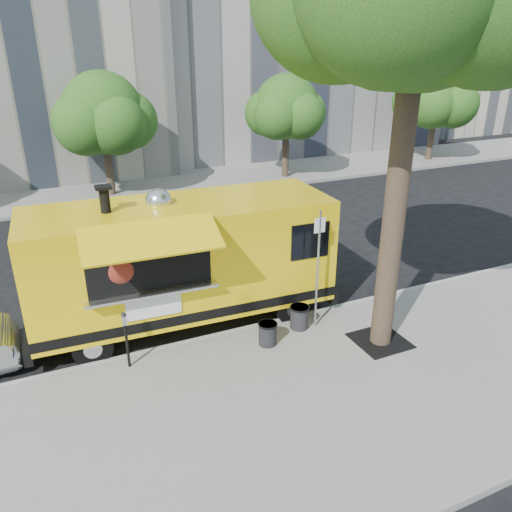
% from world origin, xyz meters
% --- Properties ---
extents(ground, '(120.00, 120.00, 0.00)m').
position_xyz_m(ground, '(0.00, 0.00, 0.00)').
color(ground, black).
rests_on(ground, ground).
extents(sidewalk, '(60.00, 6.00, 0.15)m').
position_xyz_m(sidewalk, '(0.00, -4.00, 0.07)').
color(sidewalk, gray).
rests_on(sidewalk, ground).
extents(curb, '(60.00, 0.14, 0.16)m').
position_xyz_m(curb, '(0.00, -0.93, 0.07)').
color(curb, '#999993').
rests_on(curb, ground).
extents(far_sidewalk, '(60.00, 5.00, 0.15)m').
position_xyz_m(far_sidewalk, '(0.00, 13.50, 0.07)').
color(far_sidewalk, gray).
rests_on(far_sidewalk, ground).
extents(building_right, '(16.00, 12.00, 16.00)m').
position_xyz_m(building_right, '(30.00, 24.00, 8.00)').
color(building_right, beige).
rests_on(building_right, ground).
extents(tree_well, '(1.20, 1.20, 0.02)m').
position_xyz_m(tree_well, '(2.60, -2.80, 0.15)').
color(tree_well, black).
rests_on(tree_well, sidewalk).
extents(far_tree_b, '(3.60, 3.60, 5.50)m').
position_xyz_m(far_tree_b, '(-1.00, 12.70, 3.83)').
color(far_tree_b, '#33261C').
rests_on(far_tree_b, far_sidewalk).
extents(far_tree_c, '(3.24, 3.24, 5.21)m').
position_xyz_m(far_tree_c, '(8.00, 12.40, 3.72)').
color(far_tree_c, '#33261C').
rests_on(far_tree_c, far_sidewalk).
extents(far_tree_d, '(3.78, 3.78, 5.64)m').
position_xyz_m(far_tree_d, '(18.00, 12.60, 3.89)').
color(far_tree_d, '#33261C').
rests_on(far_tree_d, far_sidewalk).
extents(sign_post, '(0.28, 0.06, 3.00)m').
position_xyz_m(sign_post, '(1.55, -1.55, 1.85)').
color(sign_post, silver).
rests_on(sign_post, sidewalk).
extents(parking_meter, '(0.11, 0.11, 1.33)m').
position_xyz_m(parking_meter, '(-3.00, -1.35, 0.98)').
color(parking_meter, black).
rests_on(parking_meter, sidewalk).
extents(food_truck, '(7.67, 3.68, 3.75)m').
position_xyz_m(food_truck, '(-1.27, 0.17, 1.76)').
color(food_truck, yellow).
rests_on(food_truck, ground).
extents(trash_bin_left, '(0.49, 0.49, 0.58)m').
position_xyz_m(trash_bin_left, '(1.15, -1.47, 0.46)').
color(trash_bin_left, black).
rests_on(trash_bin_left, sidewalk).
extents(trash_bin_right, '(0.46, 0.46, 0.55)m').
position_xyz_m(trash_bin_right, '(0.12, -1.81, 0.44)').
color(trash_bin_right, black).
rests_on(trash_bin_right, sidewalk).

